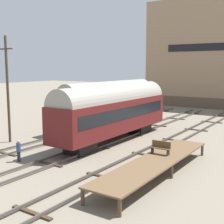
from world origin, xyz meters
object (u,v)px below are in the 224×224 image
object	(u,v)px
bench	(161,147)
utility_pole	(8,88)
train_car_maroon	(114,109)
person_worker	(18,149)
train_car_navy	(111,100)

from	to	relation	value
bench	utility_pole	xyz separation A→B (m)	(-15.03, -0.90, 3.59)
train_car_maroon	utility_pole	xyz separation A→B (m)	(-7.94, -5.76, 2.00)
bench	utility_pole	distance (m)	15.48
train_car_maroon	utility_pole	world-z (taller)	utility_pole
person_worker	train_car_maroon	bearing A→B (deg)	76.17
utility_pole	train_car_maroon	bearing A→B (deg)	35.97
utility_pole	bench	bearing A→B (deg)	3.43
train_car_navy	bench	size ratio (longest dim) A/B	11.73
bench	train_car_maroon	bearing A→B (deg)	145.59
train_car_navy	bench	world-z (taller)	train_car_navy
person_worker	utility_pole	world-z (taller)	utility_pole
train_car_maroon	bench	distance (m)	8.74
train_car_navy	person_worker	distance (m)	16.46
bench	person_worker	xyz separation A→B (m)	(-9.41, -4.56, -0.50)
train_car_navy	person_worker	size ratio (longest dim) A/B	10.01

